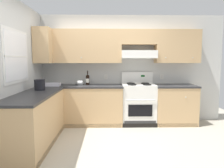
{
  "coord_description": "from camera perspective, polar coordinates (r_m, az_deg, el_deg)",
  "views": [
    {
      "loc": [
        0.02,
        -3.68,
        1.49
      ],
      "look_at": [
        0.11,
        0.7,
        1.0
      ],
      "focal_mm": 34.58,
      "sensor_mm": 36.0,
      "label": 1
    }
  ],
  "objects": [
    {
      "name": "ground_plane",
      "position": [
        3.97,
        -1.4,
        -15.68
      ],
      "size": [
        7.04,
        7.04,
        0.0
      ],
      "primitive_type": "plane",
      "color": "#B2AA99"
    },
    {
      "name": "wall_back",
      "position": [
        5.22,
        3.08,
        6.26
      ],
      "size": [
        4.68,
        0.57,
        2.55
      ],
      "color": "silver",
      "rests_on": "ground_plane"
    },
    {
      "name": "wall_left",
      "position": [
        4.22,
        -23.62,
        3.87
      ],
      "size": [
        0.47,
        4.0,
        2.55
      ],
      "color": "silver",
      "rests_on": "ground_plane"
    },
    {
      "name": "counter_back_run",
      "position": [
        5.03,
        0.14,
        -5.54
      ],
      "size": [
        3.6,
        0.65,
        0.91
      ],
      "color": "tan",
      "rests_on": "ground_plane"
    },
    {
      "name": "counter_left_run",
      "position": [
        4.02,
        -19.67,
        -8.96
      ],
      "size": [
        0.63,
        1.91,
        0.91
      ],
      "color": "tan",
      "rests_on": "ground_plane"
    },
    {
      "name": "stove",
      "position": [
        5.08,
        7.01,
        -5.15
      ],
      "size": [
        0.76,
        0.62,
        1.2
      ],
      "color": "white",
      "rests_on": "ground_plane"
    },
    {
      "name": "wine_bottle",
      "position": [
        5.05,
        -6.47,
        1.26
      ],
      "size": [
        0.08,
        0.08,
        0.33
      ],
      "color": "black",
      "rests_on": "counter_back_run"
    },
    {
      "name": "bowl",
      "position": [
        5.02,
        -15.69,
        -0.25
      ],
      "size": [
        0.38,
        0.23,
        0.06
      ],
      "color": "silver",
      "rests_on": "counter_back_run"
    },
    {
      "name": "bucket",
      "position": [
        4.37,
        -18.58,
        -0.12
      ],
      "size": [
        0.21,
        0.21,
        0.21
      ],
      "color": "black",
      "rests_on": "counter_left_run"
    },
    {
      "name": "paper_towel_roll",
      "position": [
        5.06,
        -8.41,
        0.37
      ],
      "size": [
        0.11,
        0.11,
        0.11
      ],
      "color": "white",
      "rests_on": "counter_back_run"
    }
  ]
}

